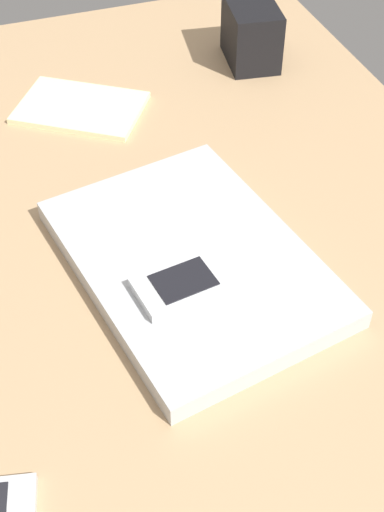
% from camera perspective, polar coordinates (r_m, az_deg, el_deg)
% --- Properties ---
extents(desk_surface, '(1.20, 0.80, 0.03)m').
position_cam_1_polar(desk_surface, '(0.81, -1.43, -0.39)').
color(desk_surface, tan).
rests_on(desk_surface, ground).
extents(laptop_closed, '(0.36, 0.28, 0.02)m').
position_cam_1_polar(laptop_closed, '(0.77, -0.00, -0.42)').
color(laptop_closed, '#B7BABC').
rests_on(laptop_closed, desk_surface).
extents(cell_phone_on_laptop, '(0.07, 0.10, 0.01)m').
position_cam_1_polar(cell_phone_on_laptop, '(0.72, -0.69, -2.27)').
color(cell_phone_on_laptop, silver).
rests_on(cell_phone_on_laptop, laptop_closed).
extents(notepad, '(0.19, 0.20, 0.01)m').
position_cam_1_polar(notepad, '(1.03, -8.96, 11.69)').
color(notepad, '#F2EDB2').
rests_on(notepad, desk_surface).
extents(desk_organizer, '(0.11, 0.08, 0.09)m').
position_cam_1_polar(desk_organizer, '(1.11, 4.80, 17.37)').
color(desk_organizer, black).
rests_on(desk_organizer, desk_surface).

